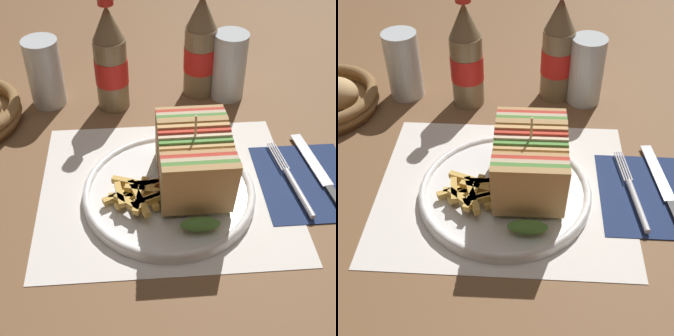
% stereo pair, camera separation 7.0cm
% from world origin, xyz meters
% --- Properties ---
extents(ground_plane, '(4.00, 4.00, 0.00)m').
position_xyz_m(ground_plane, '(0.00, 0.00, 0.00)').
color(ground_plane, brown).
extents(placemat, '(0.39, 0.33, 0.00)m').
position_xyz_m(placemat, '(-0.01, 0.00, 0.00)').
color(placemat, silver).
rests_on(placemat, ground_plane).
extents(plate_main, '(0.26, 0.26, 0.02)m').
position_xyz_m(plate_main, '(-0.01, -0.02, 0.01)').
color(plate_main, white).
rests_on(plate_main, ground_plane).
extents(club_sandwich, '(0.10, 0.18, 0.14)m').
position_xyz_m(club_sandwich, '(0.03, -0.02, 0.07)').
color(club_sandwich, tan).
rests_on(club_sandwich, plate_main).
extents(fries_pile, '(0.10, 0.08, 0.02)m').
position_xyz_m(fries_pile, '(-0.05, -0.04, 0.03)').
color(fries_pile, gold).
rests_on(fries_pile, plate_main).
extents(napkin, '(0.15, 0.18, 0.00)m').
position_xyz_m(napkin, '(0.21, 0.00, 0.00)').
color(napkin, navy).
rests_on(napkin, ground_plane).
extents(fork, '(0.03, 0.17, 0.01)m').
position_xyz_m(fork, '(0.19, -0.01, 0.01)').
color(fork, silver).
rests_on(fork, napkin).
extents(knife, '(0.04, 0.22, 0.00)m').
position_xyz_m(knife, '(0.24, 0.00, 0.01)').
color(knife, black).
rests_on(knife, napkin).
extents(coke_bottle_near, '(0.06, 0.06, 0.22)m').
position_xyz_m(coke_bottle_near, '(-0.09, 0.24, 0.09)').
color(coke_bottle_near, '#7A6647').
rests_on(coke_bottle_near, ground_plane).
extents(coke_bottle_far, '(0.06, 0.06, 0.22)m').
position_xyz_m(coke_bottle_far, '(0.07, 0.27, 0.09)').
color(coke_bottle_far, '#7A6647').
rests_on(coke_bottle_far, ground_plane).
extents(glass_near, '(0.06, 0.06, 0.13)m').
position_xyz_m(glass_near, '(0.13, 0.26, 0.06)').
color(glass_near, silver).
rests_on(glass_near, ground_plane).
extents(glass_far, '(0.06, 0.06, 0.13)m').
position_xyz_m(glass_far, '(-0.22, 0.26, 0.06)').
color(glass_far, silver).
rests_on(glass_far, ground_plane).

